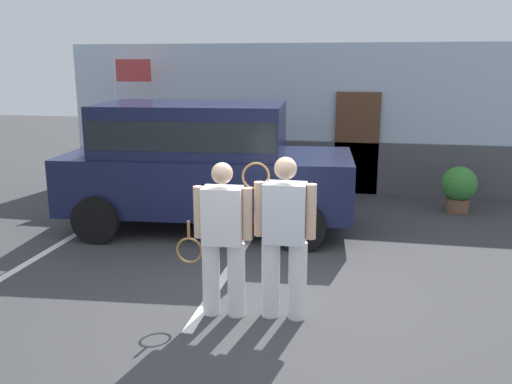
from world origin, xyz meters
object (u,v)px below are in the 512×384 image
at_px(potted_plant_by_porch, 459,187).
at_px(tennis_player_man, 223,238).
at_px(flag_pole, 126,98).
at_px(tennis_player_woman, 284,236).
at_px(parked_suv, 202,160).

bearing_deg(potted_plant_by_porch, tennis_player_man, -122.94).
distance_m(potted_plant_by_porch, flag_pole, 6.85).
height_order(potted_plant_by_porch, flag_pole, flag_pole).
distance_m(tennis_player_woman, flag_pole, 6.85).
bearing_deg(tennis_player_man, potted_plant_by_porch, -125.68).
xyz_separation_m(potted_plant_by_porch, flag_pole, (-6.66, 0.53, 1.48)).
bearing_deg(potted_plant_by_porch, parked_suv, -156.80).
bearing_deg(flag_pole, parked_suv, -45.36).
bearing_deg(tennis_player_woman, parked_suv, -59.04).
bearing_deg(flag_pole, potted_plant_by_porch, -4.55).
distance_m(parked_suv, tennis_player_woman, 3.49).
relative_size(tennis_player_man, potted_plant_by_porch, 2.00).
bearing_deg(potted_plant_by_porch, flag_pole, 175.45).
bearing_deg(tennis_player_woman, tennis_player_man, 6.11).
bearing_deg(tennis_player_woman, flag_pole, -52.30).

